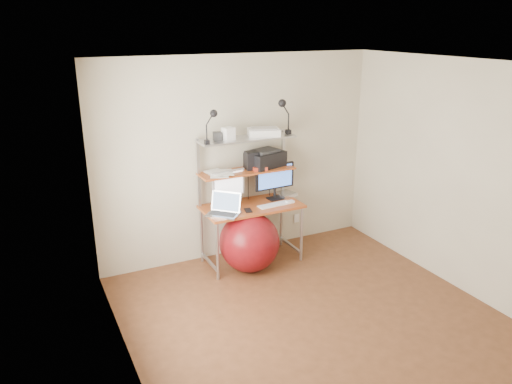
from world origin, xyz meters
TOP-DOWN VIEW (x-y plane):
  - room at (0.00, 0.00)m, footprint 3.60×3.60m
  - computer_desk at (0.00, 1.50)m, footprint 1.20×0.60m
  - wall_outlet at (0.85, 1.79)m, footprint 0.08×0.01m
  - monitor_silver at (-0.26, 1.54)m, footprint 0.43×0.18m
  - monitor_black at (0.37, 1.54)m, footprint 0.53×0.16m
  - laptop at (-0.40, 1.33)m, footprint 0.45×0.45m
  - keyboard at (0.25, 1.33)m, footprint 0.43×0.15m
  - mouse at (0.46, 1.31)m, footprint 0.10×0.07m
  - mac_mini at (0.54, 1.57)m, footprint 0.26×0.26m
  - phone at (-0.12, 1.29)m, footprint 0.10×0.15m
  - printer at (0.27, 1.62)m, footprint 0.52×0.42m
  - nas_cube at (0.07, 1.58)m, footprint 0.17×0.17m
  - red_box at (0.13, 1.49)m, footprint 0.18×0.14m
  - scanner at (0.22, 1.57)m, footprint 0.43×0.34m
  - box_white at (-0.25, 1.53)m, footprint 0.15×0.13m
  - box_grey at (-0.37, 1.58)m, footprint 0.12×0.12m
  - clip_lamp_left at (-0.47, 1.45)m, footprint 0.15×0.08m
  - clip_lamp_right at (0.46, 1.52)m, footprint 0.17×0.10m
  - exercise_ball at (-0.13, 1.24)m, footprint 0.72×0.72m
  - paper_stack at (-0.36, 1.57)m, footprint 0.36×0.42m

SIDE VIEW (x-z plane):
  - wall_outlet at x=0.85m, z-range 0.24..0.36m
  - exercise_ball at x=-0.13m, z-range 0.00..0.72m
  - phone at x=-0.12m, z-range 0.74..0.75m
  - keyboard at x=0.25m, z-range 0.74..0.75m
  - mouse at x=0.46m, z-range 0.74..0.77m
  - mac_mini at x=0.54m, z-range 0.74..0.78m
  - laptop at x=-0.40m, z-range 0.64..0.95m
  - computer_desk at x=0.00m, z-range 0.17..1.74m
  - monitor_silver at x=-0.26m, z-range 0.76..1.23m
  - monitor_black at x=0.37m, z-range 0.74..1.27m
  - paper_stack at x=-0.36m, z-range 1.15..1.18m
  - red_box at x=0.13m, z-range 1.15..1.20m
  - room at x=0.00m, z-range -0.55..3.05m
  - printer at x=0.27m, z-range 1.14..1.36m
  - nas_cube at x=0.07m, z-range 1.15..1.37m
  - scanner at x=0.22m, z-range 1.55..1.65m
  - box_grey at x=-0.37m, z-range 1.55..1.65m
  - box_white at x=-0.25m, z-range 1.55..1.70m
  - clip_lamp_left at x=-0.47m, z-range 1.64..2.02m
  - clip_lamp_right at x=0.46m, z-range 1.65..2.08m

